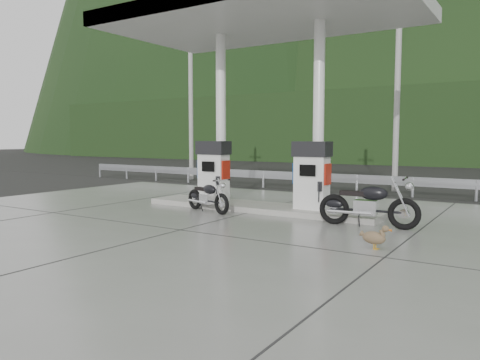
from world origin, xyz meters
The scene contains 17 objects.
ground centered at (0.00, 0.00, 0.00)m, with size 160.00×160.00×0.00m, color black.
forecourt_apron centered at (0.00, 0.00, 0.01)m, with size 18.00×14.00×0.02m, color slate.
pump_island centered at (0.00, 2.50, 0.10)m, with size 7.00×1.40×0.15m, color #9A988F.
gas_pump_left centered at (-1.60, 2.50, 1.07)m, with size 0.95×0.55×1.80m, color white, non-canonical shape.
gas_pump_right centered at (1.60, 2.50, 1.07)m, with size 0.95×0.55×1.80m, color white, non-canonical shape.
canopy_column_left centered at (-1.60, 2.90, 2.67)m, with size 0.30×0.30×5.00m, color white.
canopy_column_right centered at (1.60, 2.90, 2.67)m, with size 0.30×0.30×5.00m, color white.
canopy_roof centered at (0.00, 2.50, 5.37)m, with size 8.50×5.00×0.40m, color silver.
guardrail centered at (0.00, 8.00, 0.71)m, with size 26.00×0.16×1.42m, color #999BA0, non-canonical shape.
road centered at (0.00, 11.50, 0.00)m, with size 60.00×7.00×0.01m, color black.
utility_pole_a centered at (-8.00, 9.50, 4.00)m, with size 0.22×0.22×8.00m, color #9A9994.
utility_pole_b centered at (2.00, 9.50, 4.00)m, with size 0.22×0.22×8.00m, color #9A9994.
tree_band centered at (0.00, 30.00, 3.00)m, with size 80.00×6.00×6.00m, color black.
forested_hills centered at (0.00, 60.00, 0.00)m, with size 100.00×40.00×140.00m, color black, non-canonical shape.
motorcycle_left centered at (-1.05, 1.44, 0.43)m, with size 1.73×0.55×0.82m, color black, non-canonical shape.
motorcycle_right centered at (3.39, 1.63, 0.53)m, with size 2.15×0.68×1.02m, color black, non-canonical shape.
duck centered at (4.15, -0.45, 0.22)m, with size 0.55×0.15×0.39m, color brown, non-canonical shape.
Camera 1 is at (6.62, -8.93, 2.05)m, focal length 35.00 mm.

